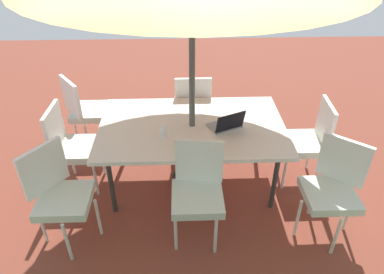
{
  "coord_description": "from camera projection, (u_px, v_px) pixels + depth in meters",
  "views": [
    {
      "loc": [
        0.11,
        3.16,
        2.74
      ],
      "look_at": [
        0.0,
        0.0,
        0.6
      ],
      "focal_mm": 33.31,
      "sensor_mm": 36.0,
      "label": 1
    }
  ],
  "objects": [
    {
      "name": "dining_table",
      "position": [
        192.0,
        129.0,
        3.75
      ],
      "size": [
        1.94,
        1.22,
        0.75
      ],
      "color": "silver",
      "rests_on": "ground_plane"
    },
    {
      "name": "chair_southeast",
      "position": [
        85.0,
        109.0,
        4.42
      ],
      "size": [
        0.58,
        0.58,
        0.98
      ],
      "rotation": [
        0.0,
        0.0,
        5.36
      ],
      "color": "silver",
      "rests_on": "ground_plane"
    },
    {
      "name": "chair_north",
      "position": [
        198.0,
        188.0,
        3.21
      ],
      "size": [
        0.47,
        0.48,
        0.98
      ],
      "rotation": [
        0.0,
        0.0,
        3.02
      ],
      "color": "silver",
      "rests_on": "ground_plane"
    },
    {
      "name": "cup",
      "position": [
        163.0,
        131.0,
        3.52
      ],
      "size": [
        0.07,
        0.07,
        0.12
      ],
      "primitive_type": "cylinder",
      "color": "white",
      "rests_on": "dining_table"
    },
    {
      "name": "chair_northeast",
      "position": [
        59.0,
        192.0,
        3.17
      ],
      "size": [
        0.58,
        0.58,
        0.98
      ],
      "rotation": [
        0.0,
        0.0,
        4.06
      ],
      "color": "silver",
      "rests_on": "ground_plane"
    },
    {
      "name": "chair_west",
      "position": [
        308.0,
        139.0,
        3.88
      ],
      "size": [
        0.47,
        0.46,
        0.98
      ],
      "rotation": [
        0.0,
        0.0,
        1.51
      ],
      "color": "silver",
      "rests_on": "ground_plane"
    },
    {
      "name": "laptop",
      "position": [
        227.0,
        124.0,
        3.65
      ],
      "size": [
        0.39,
        0.36,
        0.21
      ],
      "rotation": [
        0.0,
        0.0,
        0.43
      ],
      "color": "gray",
      "rests_on": "dining_table"
    },
    {
      "name": "chair_east",
      "position": [
        72.0,
        144.0,
        3.79
      ],
      "size": [
        0.47,
        0.46,
        0.98
      ],
      "rotation": [
        0.0,
        0.0,
        4.67
      ],
      "color": "silver",
      "rests_on": "ground_plane"
    },
    {
      "name": "chair_northwest",
      "position": [
        333.0,
        186.0,
        3.24
      ],
      "size": [
        0.58,
        0.58,
        0.98
      ],
      "rotation": [
        0.0,
        0.0,
        2.46
      ],
      "color": "silver",
      "rests_on": "ground_plane"
    },
    {
      "name": "chair_south",
      "position": [
        193.0,
        104.0,
        4.51
      ],
      "size": [
        0.46,
        0.46,
        0.98
      ],
      "rotation": [
        0.0,
        0.0,
        0.01
      ],
      "color": "silver",
      "rests_on": "ground_plane"
    },
    {
      "name": "ground_plane",
      "position": [
        192.0,
        180.0,
        4.15
      ],
      "size": [
        10.0,
        10.0,
        0.02
      ],
      "primitive_type": "cube",
      "color": "brown"
    }
  ]
}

